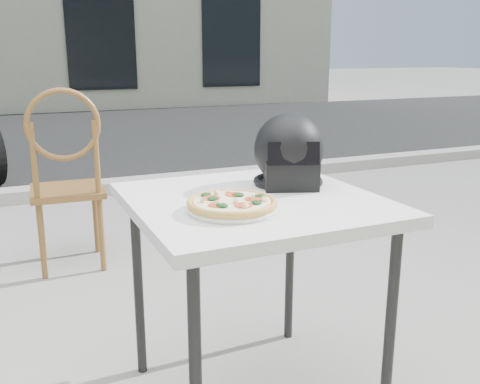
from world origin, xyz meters
name	(u,v)px	position (x,y,z in m)	size (l,w,h in m)	color
ground	(142,351)	(0.00, 0.00, 0.00)	(80.00, 80.00, 0.00)	gray
street_asphalt	(42,138)	(0.00, 7.00, 0.00)	(30.00, 8.00, 0.00)	black
curb	(69,191)	(0.00, 3.00, 0.06)	(30.00, 0.25, 0.12)	#A09D96
cafe_table_main	(254,217)	(0.33, -0.51, 0.75)	(0.88, 0.88, 0.83)	silver
plate	(232,209)	(0.19, -0.65, 0.84)	(0.36, 0.36, 0.02)	white
pizza	(232,203)	(0.19, -0.65, 0.86)	(0.39, 0.39, 0.04)	gold
helmet	(289,154)	(0.54, -0.39, 0.95)	(0.36, 0.36, 0.28)	black
cafe_chair_main	(66,171)	(-0.17, 1.14, 0.64)	(0.46, 0.46, 1.15)	brown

